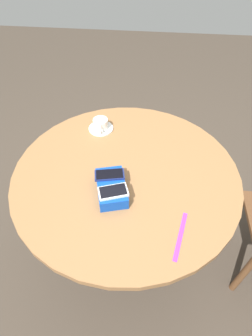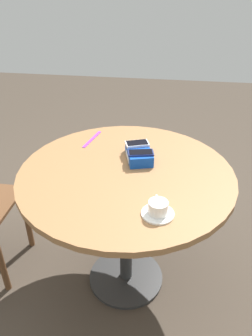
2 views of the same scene
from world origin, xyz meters
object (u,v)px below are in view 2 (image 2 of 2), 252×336
phone_box (139,154)px  coffee_cup (158,207)px  round_table (126,191)px  saucer (158,214)px  lanyard_strap (92,139)px  phone_white (137,144)px  phone_navy (141,153)px

phone_box → coffee_cup: size_ratio=2.01×
round_table → saucer: bearing=29.8°
lanyard_strap → coffee_cup: bearing=34.2°
phone_box → lanyard_strap: phone_box is taller
phone_white → saucer: 0.49m
phone_white → coffee_cup: size_ratio=1.22×
phone_box → coffee_cup: coffee_cup is taller
phone_navy → phone_box: bearing=-162.6°
lanyard_strap → round_table: bearing=37.8°
phone_box → lanyard_strap: (-0.18, -0.28, -0.03)m
phone_navy → saucer: phone_navy is taller
phone_navy → phone_white: bearing=-162.5°
coffee_cup → lanyard_strap: size_ratio=0.52×
phone_white → coffee_cup: bearing=16.3°
phone_box → coffee_cup: bearing=16.1°
round_table → phone_navy: 0.21m
phone_box → coffee_cup: 0.44m
round_table → coffee_cup: (0.29, 0.17, 0.15)m
phone_box → phone_navy: size_ratio=1.62×
phone_white → lanyard_strap: (-0.13, -0.27, -0.06)m
coffee_cup → phone_box: bearing=-163.9°
saucer → lanyard_strap: (-0.60, -0.41, -0.00)m
phone_white → coffee_cup: (0.47, 0.14, -0.03)m
round_table → saucer: (0.29, 0.17, 0.12)m
phone_navy → lanyard_strap: bearing=-126.6°
phone_white → lanyard_strap: size_ratio=0.63×
lanyard_strap → phone_box: bearing=58.1°
phone_navy → lanyard_strap: phone_navy is taller
round_table → phone_white: bearing=169.5°
saucer → phone_white: bearing=-163.8°
coffee_cup → round_table: bearing=-150.0°
phone_navy → coffee_cup: size_ratio=1.24×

